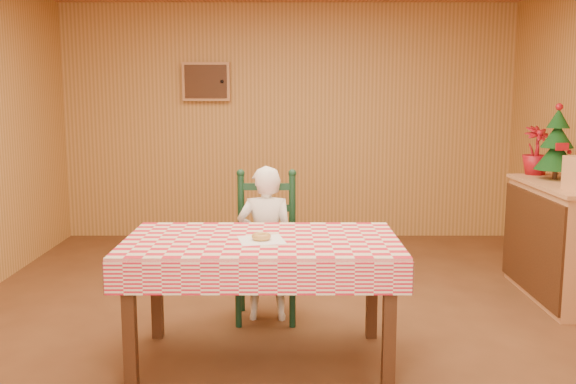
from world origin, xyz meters
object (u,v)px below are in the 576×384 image
object	(u,v)px
dining_table	(262,252)
seated_child	(266,243)
shelf_unit	(563,241)
christmas_tree	(557,145)
ladder_chair	(266,249)

from	to	relation	value
dining_table	seated_child	distance (m)	0.74
seated_child	shelf_unit	distance (m)	2.39
seated_child	christmas_tree	xyz separation A→B (m)	(2.35, 0.72, 0.65)
dining_table	ladder_chair	distance (m)	0.81
dining_table	seated_child	size ratio (longest dim) A/B	1.47
shelf_unit	ladder_chair	bearing A→B (deg)	-169.90
ladder_chair	shelf_unit	bearing A→B (deg)	10.10
dining_table	seated_child	xyz separation A→B (m)	(0.00, 0.73, -0.13)
shelf_unit	christmas_tree	distance (m)	0.79
shelf_unit	christmas_tree	bearing A→B (deg)	88.02
ladder_chair	seated_child	size ratio (longest dim) A/B	0.96
shelf_unit	christmas_tree	world-z (taller)	christmas_tree
dining_table	ladder_chair	world-z (taller)	ladder_chair
dining_table	christmas_tree	distance (m)	2.81
ladder_chair	shelf_unit	world-z (taller)	ladder_chair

